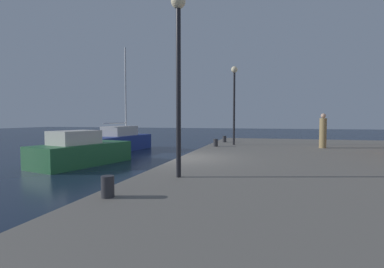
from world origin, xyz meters
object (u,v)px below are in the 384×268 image
Objects in this scene: motorboat_green at (81,151)px; bollard_center at (224,139)px; bollard_south at (108,187)px; lamp_post_near_edge at (178,54)px; lamp_post_mid_promenade at (234,91)px; person_by_the_water at (323,132)px; sailboat_blue at (119,141)px; bollard_north at (216,143)px.

bollard_center is (6.23, 5.72, 0.34)m from motorboat_green.
bollard_south is at bearing -90.89° from bollard_center.
lamp_post_mid_promenade is (0.28, 9.33, -0.04)m from lamp_post_near_edge.
lamp_post_mid_promenade is at bearing 172.08° from person_by_the_water.
lamp_post_near_edge is 10.19m from person_by_the_water.
bollard_south is (-0.99, -11.42, -2.80)m from lamp_post_mid_promenade.
bollard_center is (0.20, 13.07, 0.00)m from bollard_south.
lamp_post_near_edge reaches higher than lamp_post_mid_promenade.
sailboat_blue is at bearing 102.65° from motorboat_green.
bollard_center is at bearing -2.21° from sailboat_blue.
lamp_post_mid_promenade reaches higher than motorboat_green.
bollard_south is at bearing -61.11° from sailboat_blue.
lamp_post_mid_promenade is at bearing 30.12° from motorboat_green.
motorboat_green is 8.69m from lamp_post_mid_promenade.
sailboat_blue is at bearing 177.79° from bollard_center.
bollard_south is 13.07m from bollard_center.
bollard_south is at bearing -108.73° from lamp_post_near_edge.
bollard_north is (6.19, 2.83, 0.34)m from motorboat_green.
lamp_post_mid_promenade reaches higher than bollard_south.
sailboat_blue reaches higher than motorboat_green.
lamp_post_mid_promenade is 11.00× the size of bollard_north.
person_by_the_water reaches higher than bollard_center.
sailboat_blue is (-1.35, 6.01, 0.04)m from motorboat_green.
motorboat_green is 12.96× the size of bollard_south.
sailboat_blue is 14.23m from lamp_post_near_edge.
lamp_post_mid_promenade is (8.36, -1.94, 3.10)m from sailboat_blue.
bollard_north is at bearing 24.52° from motorboat_green.
lamp_post_near_edge reaches higher than motorboat_green.
person_by_the_water is (11.54, 3.44, 0.95)m from motorboat_green.
motorboat_green is at bearing 141.96° from lamp_post_near_edge.
motorboat_green is at bearing -137.45° from bollard_center.
bollard_north is at bearing -22.89° from sailboat_blue.
bollard_center is 0.23× the size of person_by_the_water.
bollard_center is (-0.78, 1.65, -2.80)m from lamp_post_mid_promenade.
bollard_center is (7.58, -0.29, 0.30)m from sailboat_blue.
bollard_north is 5.41m from person_by_the_water.
lamp_post_near_edge reaches higher than bollard_south.
lamp_post_mid_promenade reaches higher than bollard_north.
bollard_center is at bearing 89.11° from bollard_south.
bollard_south is (6.03, -7.35, 0.34)m from motorboat_green.
bollard_south is (-0.71, -2.09, -2.84)m from lamp_post_near_edge.
motorboat_green is 12.96× the size of bollard_center.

